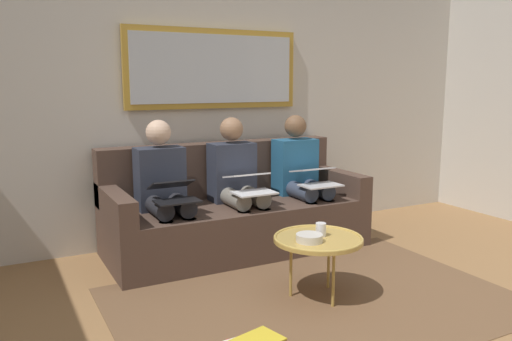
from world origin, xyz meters
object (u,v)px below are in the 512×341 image
(framed_mirror, at_px, (214,69))
(laptop_black, at_px, (174,192))
(bowl, at_px, (309,238))
(laptop_white, at_px, (250,183))
(couch, at_px, (234,213))
(laptop_silver, at_px, (316,176))
(coffee_table, at_px, (318,240))
(cup, at_px, (321,230))
(person_left, at_px, (301,174))
(person_middle, at_px, (237,181))
(person_right, at_px, (164,188))

(framed_mirror, height_order, laptop_black, framed_mirror)
(framed_mirror, relative_size, laptop_black, 4.77)
(bowl, height_order, laptop_white, laptop_white)
(couch, relative_size, laptop_silver, 6.20)
(coffee_table, xyz_separation_m, bowl, (0.10, 0.04, 0.04))
(couch, relative_size, bowl, 12.63)
(laptop_white, bearing_deg, laptop_silver, 179.75)
(framed_mirror, height_order, cup, framed_mirror)
(bowl, xyz_separation_m, person_left, (-0.69, -1.19, 0.17))
(bowl, relative_size, person_left, 0.15)
(framed_mirror, height_order, laptop_silver, framed_mirror)
(laptop_white, bearing_deg, person_left, -159.24)
(couch, distance_m, cup, 1.21)
(couch, xyz_separation_m, laptop_white, (0.00, 0.31, 0.32))
(bowl, height_order, laptop_silver, laptop_silver)
(laptop_silver, bearing_deg, person_left, -90.00)
(cup, relative_size, laptop_silver, 0.25)
(couch, relative_size, laptop_black, 6.41)
(bowl, xyz_separation_m, person_middle, (-0.05, -1.19, 0.17))
(coffee_table, relative_size, bowl, 3.41)
(framed_mirror, height_order, coffee_table, framed_mirror)
(couch, distance_m, laptop_black, 0.78)
(laptop_silver, height_order, person_middle, person_middle)
(cup, bearing_deg, couch, -85.99)
(couch, bearing_deg, person_left, 173.87)
(cup, height_order, laptop_white, laptop_white)
(couch, relative_size, framed_mirror, 1.34)
(coffee_table, relative_size, laptop_black, 1.73)
(coffee_table, xyz_separation_m, person_middle, (0.05, -1.15, 0.21))
(cup, bearing_deg, coffee_table, 33.79)
(couch, relative_size, cup, 24.44)
(laptop_silver, distance_m, person_middle, 0.69)
(framed_mirror, height_order, laptop_white, framed_mirror)
(cup, bearing_deg, bowl, 26.45)
(coffee_table, xyz_separation_m, person_right, (0.69, -1.15, 0.21))
(couch, bearing_deg, bowl, 87.65)
(laptop_white, bearing_deg, person_right, -20.76)
(laptop_silver, bearing_deg, person_right, -10.85)
(framed_mirror, xyz_separation_m, person_middle, (0.00, 0.46, -0.94))
(bowl, bearing_deg, laptop_silver, -126.16)
(coffee_table, distance_m, person_right, 1.35)
(person_middle, relative_size, laptop_black, 3.32)
(coffee_table, distance_m, person_middle, 1.17)
(coffee_table, relative_size, person_left, 0.52)
(person_left, distance_m, person_right, 1.28)
(cup, xyz_separation_m, laptop_silver, (-0.56, -0.88, 0.17))
(person_middle, height_order, laptop_white, person_middle)
(coffee_table, height_order, cup, cup)
(person_left, relative_size, person_right, 1.00)
(couch, bearing_deg, laptop_black, 25.76)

